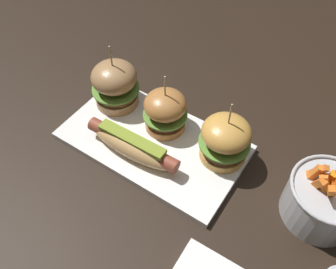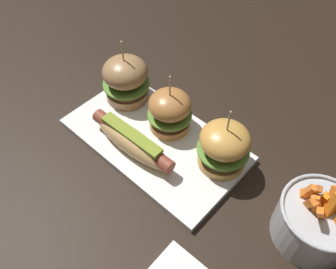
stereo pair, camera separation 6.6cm
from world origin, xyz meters
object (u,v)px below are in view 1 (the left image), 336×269
object	(u,v)px
slider_left	(115,84)
slider_right	(225,139)
fries_bucket	(325,199)
slider_center	(166,111)
hot_dog	(132,145)
platter_main	(153,142)

from	to	relation	value
slider_left	slider_right	world-z (taller)	slider_left
fries_bucket	slider_center	bearing A→B (deg)	178.08
hot_dog	fries_bucket	distance (m)	0.35
slider_left	slider_center	size ratio (longest dim) A/B	1.10
fries_bucket	slider_left	bearing A→B (deg)	178.50
platter_main	slider_center	size ratio (longest dim) A/B	2.73
slider_left	slider_right	distance (m)	0.26
hot_dog	slider_center	world-z (taller)	slider_center
fries_bucket	platter_main	bearing A→B (deg)	-174.11
slider_center	platter_main	bearing A→B (deg)	-91.44
slider_left	hot_dog	bearing A→B (deg)	-39.44
platter_main	slider_right	distance (m)	0.15
platter_main	slider_right	bearing A→B (deg)	17.88
platter_main	slider_right	world-z (taller)	slider_right
platter_main	slider_left	bearing A→B (deg)	160.23
slider_center	fries_bucket	xyz separation A→B (m)	(0.32, -0.01, -0.01)
slider_right	fries_bucket	xyz separation A→B (m)	(0.19, -0.01, -0.02)
hot_dog	platter_main	bearing A→B (deg)	76.35
platter_main	hot_dog	distance (m)	0.06
platter_main	slider_left	size ratio (longest dim) A/B	2.48
hot_dog	slider_center	bearing A→B (deg)	82.09
slider_center	slider_right	world-z (taller)	slider_right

